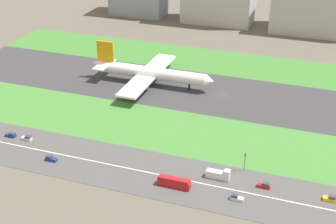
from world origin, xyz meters
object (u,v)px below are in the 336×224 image
object	(u,v)px
car_2	(330,199)
car_0	(11,135)
car_4	(51,159)
truck_0	(219,175)
airliner	(149,73)
fuel_tank_west	(303,0)
car_5	(236,198)
car_1	(264,185)
bus_1	(174,182)
car_6	(27,138)
office_tower	(317,5)
traffic_light	(245,161)

from	to	relation	value
car_2	car_0	xyz separation A→B (m)	(-125.38, 0.00, 0.00)
car_4	truck_0	bearing A→B (deg)	-170.89
airliner	fuel_tank_west	distance (m)	169.31
car_5	truck_0	distance (m)	13.25
car_5	car_1	xyz separation A→B (m)	(7.63, 10.00, 0.00)
bus_1	fuel_tank_west	bearing A→B (deg)	-94.29
bus_1	car_1	distance (m)	31.26
bus_1	truck_0	xyz separation A→B (m)	(13.32, 10.00, -0.15)
car_4	car_6	world-z (taller)	same
car_2	office_tower	xyz separation A→B (m)	(-21.36, 182.00, 16.66)
car_2	car_4	distance (m)	101.07
airliner	car_1	distance (m)	97.71
car_4	car_1	world-z (taller)	same
car_4	truck_0	xyz separation A→B (m)	(62.36, 10.00, 0.75)
bus_1	car_0	distance (m)	74.53
car_2	truck_0	distance (m)	38.22
truck_0	airliner	bearing A→B (deg)	128.29
car_0	office_tower	world-z (taller)	office_tower
car_4	car_1	xyz separation A→B (m)	(78.64, 10.00, 0.00)
bus_1	truck_0	size ratio (longest dim) A/B	1.38
car_4	office_tower	distance (m)	208.37
bus_1	car_6	world-z (taller)	bus_1
airliner	traffic_light	bearing A→B (deg)	-44.44
car_2	fuel_tank_west	bearing A→B (deg)	98.46
traffic_light	airliner	bearing A→B (deg)	135.56
car_5	car_6	distance (m)	88.75
truck_0	car_6	bearing A→B (deg)	180.00
bus_1	fuel_tank_west	distance (m)	237.76
car_4	car_0	size ratio (longest dim) A/B	1.00
car_2	car_6	size ratio (longest dim) A/B	1.00
car_2	traffic_light	world-z (taller)	traffic_light
bus_1	car_0	xyz separation A→B (m)	(-73.85, 10.00, -0.90)
office_tower	car_0	bearing A→B (deg)	-119.75
car_5	car_2	distance (m)	31.21
traffic_light	office_tower	world-z (taller)	office_tower
car_5	car_6	xyz separation A→B (m)	(-88.18, 10.00, 0.00)
car_1	car_0	size ratio (longest dim) A/B	1.00
truck_0	traffic_light	xyz separation A→B (m)	(7.50, 7.99, 2.62)
bus_1	car_4	xyz separation A→B (m)	(-49.04, 0.00, -0.90)
bus_1	office_tower	distance (m)	194.99
office_tower	truck_0	bearing A→B (deg)	-95.29
car_2	car_4	xyz separation A→B (m)	(-100.57, -10.00, 0.00)
car_2	traffic_light	distance (m)	31.91
fuel_tank_west	car_1	bearing A→B (deg)	-87.02
car_4	car_0	xyz separation A→B (m)	(-24.81, 10.00, 0.00)
office_tower	car_5	bearing A→B (deg)	-92.45
bus_1	car_5	bearing A→B (deg)	-180.00
car_1	office_tower	xyz separation A→B (m)	(0.57, 182.00, 16.66)
car_6	traffic_light	distance (m)	87.46
car_5	office_tower	xyz separation A→B (m)	(8.20, 192.00, 16.66)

